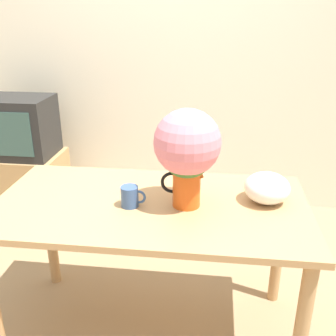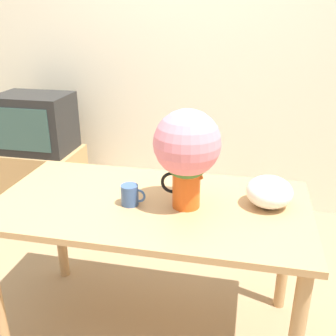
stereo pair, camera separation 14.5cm
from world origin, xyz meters
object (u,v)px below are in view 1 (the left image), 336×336
white_bowl (267,188)px  coffee_mug (130,196)px  flower_vase (187,149)px  tv_set (16,127)px

white_bowl → coffee_mug: bearing=-168.9°
coffee_mug → white_bowl: 0.62m
flower_vase → tv_set: bearing=141.3°
coffee_mug → tv_set: (-1.12, 1.13, -0.05)m
flower_vase → coffee_mug: flower_vase is taller
flower_vase → tv_set: 1.77m
flower_vase → coffee_mug: size_ratio=3.92×
flower_vase → white_bowl: size_ratio=2.14×
tv_set → white_bowl: bearing=-30.4°
flower_vase → coffee_mug: bearing=-171.1°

